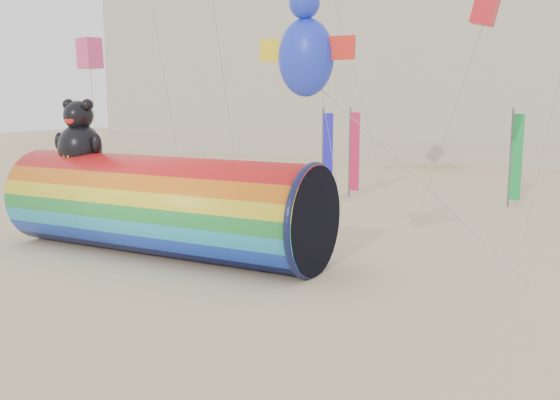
% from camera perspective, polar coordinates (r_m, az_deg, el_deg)
% --- Properties ---
extents(ground, '(160.00, 160.00, 0.00)m').
position_cam_1_polar(ground, '(19.89, -3.34, -7.35)').
color(ground, '#CCB58C').
rests_on(ground, ground).
extents(hotel_building, '(60.40, 15.40, 20.60)m').
position_cam_1_polar(hotel_building, '(66.12, 8.92, 13.18)').
color(hotel_building, '#B7AD99').
rests_on(hotel_building, ground).
extents(windsock_assembly, '(12.49, 3.80, 5.76)m').
position_cam_1_polar(windsock_assembly, '(23.14, -10.80, -0.28)').
color(windsock_assembly, red).
rests_on(windsock_assembly, ground).
extents(festival_banners, '(9.96, 3.34, 5.20)m').
position_cam_1_polar(festival_banners, '(34.81, 10.54, 4.10)').
color(festival_banners, '#59595E').
rests_on(festival_banners, ground).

